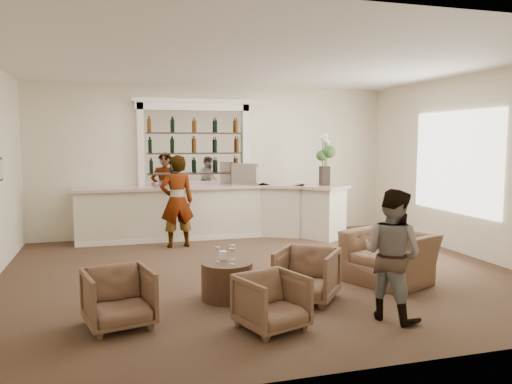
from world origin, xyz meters
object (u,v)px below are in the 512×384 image
Objects in this scene: armchair_right at (307,275)px; espresso_machine at (245,174)px; armchair_far at (389,257)px; flower_vase at (325,157)px; armchair_left at (119,298)px; guest at (392,254)px; armchair_center at (272,302)px; sommelier at (177,201)px; cocktail_table at (227,280)px; bar_counter at (214,212)px.

espresso_machine is (0.34, 4.49, 1.03)m from armchair_right.
armchair_far is 1.06× the size of flower_vase.
armchair_right is at bearing -116.72° from flower_vase.
armchair_far is at bearing -2.39° from armchair_left.
armchair_left is at bearing 49.60° from guest.
guest reaches higher than armchair_far.
sommelier is at bearing 76.88° from armchair_center.
cocktail_table is 0.45× the size of guest.
armchair_far is at bearing -53.36° from espresso_machine.
flower_vase reaches higher than espresso_machine.
cocktail_table is 1.54m from armchair_left.
armchair_left is at bearing -136.23° from flower_vase.
sommelier is 1.18× the size of guest.
armchair_left is 1.07× the size of armchair_center.
armchair_right reaches higher than armchair_center.
flower_vase is at bearing 50.05° from cocktail_table.
flower_vase is at bearing 102.20° from armchair_right.
sommelier reaches higher than armchair_left.
flower_vase reaches higher than armchair_far.
cocktail_table is 1.22m from armchair_center.
flower_vase is at bearing -14.83° from bar_counter.
armchair_left is 0.97× the size of armchair_right.
armchair_right is (-0.72, 0.89, -0.43)m from guest.
sommelier is at bearing -141.89° from bar_counter.
armchair_far is at bearing -97.47° from flower_vase.
espresso_machine is at bearing 124.57° from armchair_right.
cocktail_table is 4.83m from flower_vase.
armchair_left is 6.18m from flower_vase.
bar_counter is 3.14× the size of sommelier.
bar_counter is 4.19m from cocktail_table.
cocktail_table is at bearing 89.32° from sommelier.
armchair_left is 3.97m from armchair_far.
armchair_left is (-1.40, -0.65, 0.09)m from cocktail_table.
armchair_center is 2.59m from armchair_far.
espresso_machine reaches higher than armchair_right.
espresso_machine reaches higher than armchair_far.
cocktail_table is (-0.65, -4.12, -0.32)m from bar_counter.
flower_vase reaches higher than guest.
sommelier is 1.67× the size of flower_vase.
bar_counter is 5.48m from guest.
sommelier is 3.40× the size of espresso_machine.
armchair_far reaches higher than cocktail_table.
bar_counter reaches higher than armchair_left.
flower_vase reaches higher than sommelier.
guest reaches higher than bar_counter.
espresso_machine reaches higher than bar_counter.
armchair_left reaches higher than armchair_center.
armchair_right is 4.56m from flower_vase.
guest is at bearing -12.29° from armchair_right.
armchair_right is at bearing 9.39° from guest.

